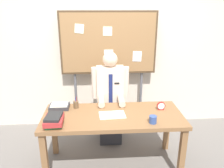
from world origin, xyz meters
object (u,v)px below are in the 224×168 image
open_notebook (112,115)px  paper_tray (59,106)px  person (110,102)px  bulletin_board (109,45)px  desk_clock (161,106)px  pen_holder (76,104)px  book_stack (54,120)px  coffee_mug (153,119)px  desk (113,121)px

open_notebook → paper_tray: paper_tray is taller
paper_tray → person: bearing=26.4°
bulletin_board → desk_clock: 1.32m
person → pen_holder: size_ratio=9.06×
book_stack → coffee_mug: book_stack is taller
bulletin_board → pen_holder: size_ratio=12.51×
desk_clock → coffee_mug: size_ratio=1.23×
paper_tray → coffee_mug: bearing=-22.5°
bulletin_board → coffee_mug: size_ratio=22.24×
open_notebook → coffee_mug: bearing=-25.7°
book_stack → pen_holder: bearing=64.6°
book_stack → paper_tray: size_ratio=1.12×
bulletin_board → desk_clock: size_ratio=18.05×
pen_holder → desk: bearing=-26.0°
coffee_mug → pen_holder: pen_holder is taller
desk → open_notebook: 0.10m
person → paper_tray: bearing=-153.6°
coffee_mug → desk: bearing=151.7°
bulletin_board → paper_tray: (-0.71, -0.81, -0.69)m
desk_clock → pen_holder: 1.14m
desk → paper_tray: size_ratio=6.81×
desk → bulletin_board: bearing=90.0°
book_stack → pen_holder: size_ratio=1.82×
desk → pen_holder: size_ratio=11.07×
desk → book_stack: size_ratio=6.06×
desk_clock → paper_tray: desk_clock is taller
pen_holder → desk_clock: bearing=-6.6°
desk → coffee_mug: coffee_mug is taller
person → book_stack: 1.07m
open_notebook → person: bearing=89.0°
desk_clock → bulletin_board: bearing=124.6°
coffee_mug → paper_tray: size_ratio=0.35×
book_stack → desk_clock: 1.38m
pen_holder → paper_tray: pen_holder is taller
bulletin_board → paper_tray: size_ratio=7.70×
person → paper_tray: 0.79m
bulletin_board → open_notebook: size_ratio=6.19×
book_stack → open_notebook: book_stack is taller
desk → bulletin_board: size_ratio=0.88×
desk_clock → pen_holder: size_ratio=0.69×
bulletin_board → book_stack: bearing=-119.0°
desk → book_stack: book_stack is taller
pen_holder → paper_tray: 0.22m
desk → pen_holder: pen_holder is taller
book_stack → pen_holder: (0.21, 0.45, -0.01)m
person → pen_holder: bearing=-144.2°
open_notebook → desk_clock: (0.66, 0.12, 0.04)m
open_notebook → coffee_mug: (0.47, -0.22, 0.04)m
open_notebook → paper_tray: size_ratio=1.24×
person → book_stack: person is taller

